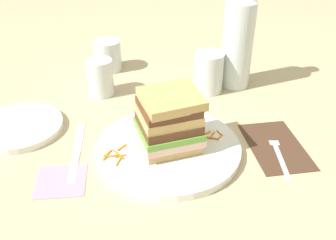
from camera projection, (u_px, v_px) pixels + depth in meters
ground_plane at (169, 153)px, 0.77m from camera, size 3.00×3.00×0.00m
main_plate at (170, 148)px, 0.77m from camera, size 0.29×0.29×0.02m
sandwich at (170, 121)px, 0.74m from camera, size 0.14×0.13×0.12m
carrot_shred_0 at (106, 156)px, 0.74m from camera, size 0.01×0.03×0.00m
carrot_shred_1 at (118, 162)px, 0.72m from camera, size 0.01×0.02×0.00m
carrot_shred_2 at (113, 156)px, 0.74m from camera, size 0.03×0.01×0.00m
carrot_shred_3 at (108, 153)px, 0.74m from camera, size 0.02×0.02×0.00m
carrot_shred_4 at (121, 156)px, 0.74m from camera, size 0.02×0.01×0.00m
carrot_shred_5 at (122, 147)px, 0.76m from camera, size 0.02×0.02×0.00m
carrot_shred_6 at (119, 155)px, 0.74m from camera, size 0.02×0.03×0.00m
carrot_shred_7 at (213, 138)px, 0.78m from camera, size 0.02×0.01×0.00m
carrot_shred_8 at (212, 135)px, 0.79m from camera, size 0.02×0.03×0.00m
carrot_shred_9 at (219, 133)px, 0.80m from camera, size 0.01×0.02×0.00m
carrot_shred_10 at (206, 133)px, 0.80m from camera, size 0.02×0.02×0.00m
carrot_shred_11 at (220, 137)px, 0.79m from camera, size 0.02×0.02×0.00m
napkin_dark at (275, 145)px, 0.79m from camera, size 0.12×0.18×0.00m
fork at (278, 150)px, 0.77m from camera, size 0.03×0.17×0.00m
knife at (77, 152)px, 0.77m from camera, size 0.02×0.20×0.00m
juice_glass at (208, 74)px, 0.97m from camera, size 0.07×0.07×0.10m
water_bottle at (238, 40)px, 0.95m from camera, size 0.08×0.08×0.28m
empty_tumbler_0 at (108, 55)px, 1.08m from camera, size 0.08×0.08×0.08m
empty_tumbler_1 at (100, 77)px, 0.95m from camera, size 0.06×0.06×0.09m
side_plate at (19, 127)px, 0.84m from camera, size 0.19×0.19×0.01m
napkin_pink at (61, 181)px, 0.70m from camera, size 0.09×0.09×0.00m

